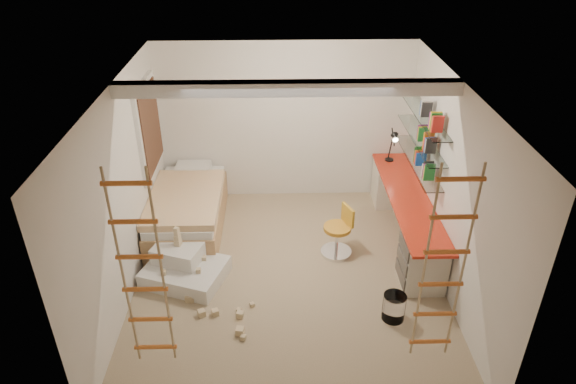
{
  "coord_description": "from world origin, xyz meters",
  "views": [
    {
      "loc": [
        -0.15,
        -5.37,
        4.41
      ],
      "look_at": [
        0.0,
        0.3,
        1.15
      ],
      "focal_mm": 32.0,
      "sensor_mm": 36.0,
      "label": 1
    }
  ],
  "objects_px": {
    "bed": "(188,210)",
    "play_platform": "(184,266)",
    "swivel_chair": "(338,237)",
    "desk": "(405,216)"
  },
  "relations": [
    {
      "from": "bed",
      "to": "play_platform",
      "type": "height_order",
      "value": "bed"
    },
    {
      "from": "swivel_chair",
      "to": "play_platform",
      "type": "distance_m",
      "value": 2.16
    },
    {
      "from": "desk",
      "to": "bed",
      "type": "bearing_deg",
      "value": 173.51
    },
    {
      "from": "swivel_chair",
      "to": "play_platform",
      "type": "bearing_deg",
      "value": -167.18
    },
    {
      "from": "bed",
      "to": "swivel_chair",
      "type": "relative_size",
      "value": 2.69
    },
    {
      "from": "play_platform",
      "to": "desk",
      "type": "bearing_deg",
      "value": 14.57
    },
    {
      "from": "desk",
      "to": "swivel_chair",
      "type": "relative_size",
      "value": 3.76
    },
    {
      "from": "desk",
      "to": "swivel_chair",
      "type": "bearing_deg",
      "value": -161.87
    },
    {
      "from": "bed",
      "to": "swivel_chair",
      "type": "xyz_separation_m",
      "value": [
        2.19,
        -0.69,
        -0.06
      ]
    },
    {
      "from": "bed",
      "to": "play_platform",
      "type": "xyz_separation_m",
      "value": [
        0.09,
        -1.17,
        -0.16
      ]
    }
  ]
}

